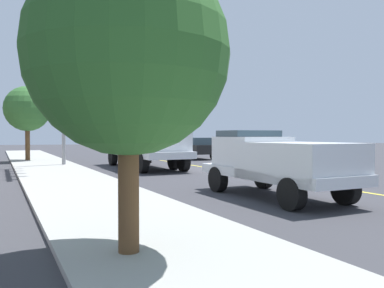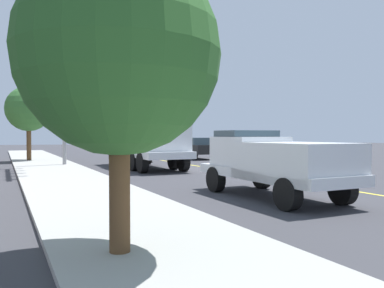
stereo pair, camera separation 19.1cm
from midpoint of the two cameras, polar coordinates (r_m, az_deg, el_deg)
name	(u,v)px [view 1 (the left image)]	position (r m, az deg, el deg)	size (l,w,h in m)	color
ground	(217,169)	(21.89, 3.47, -3.68)	(120.00, 120.00, 0.00)	#38383D
sidewalk_far_side	(60,175)	(19.17, -18.84, -4.28)	(60.00, 3.60, 0.12)	#9E9E99
lane_centre_stripe	(217,169)	(21.89, 3.47, -3.67)	(50.00, 0.16, 0.01)	yellow
utility_bucket_truck	(145,140)	(22.83, -7.15, 0.58)	(8.51, 3.90, 7.03)	silver
service_pickup_truck	(276,161)	(12.18, 11.66, -2.44)	(5.88, 3.05, 2.06)	silver
passing_minivan	(194,147)	(31.41, 0.05, -0.37)	(5.06, 2.71, 1.69)	black
traffic_cone_mid_front	(149,157)	(27.40, -6.48, -1.91)	(0.40, 0.40, 0.74)	black
traffic_signal_mast	(69,60)	(23.26, -17.63, 11.52)	(6.37, 1.38, 8.56)	gray
street_tree_left	(128,55)	(6.19, -10.16, 12.66)	(3.11, 3.11, 4.70)	brown
street_tree_right	(27,109)	(30.21, -22.97, 4.71)	(3.18, 3.18, 5.35)	brown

